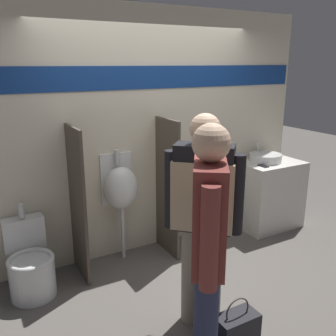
{
  "coord_description": "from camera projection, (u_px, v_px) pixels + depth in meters",
  "views": [
    {
      "loc": [
        -1.84,
        -3.11,
        2.11
      ],
      "look_at": [
        0.0,
        0.17,
        1.05
      ],
      "focal_mm": 40.0,
      "sensor_mm": 36.0,
      "label": 1
    }
  ],
  "objects": [
    {
      "name": "urinal_far",
      "position": [
        199.0,
        175.0,
        4.47
      ],
      "size": [
        0.38,
        0.27,
        1.22
      ],
      "color": "silver",
      "rests_on": "ground_plane"
    },
    {
      "name": "shopping_bag",
      "position": [
        236.0,
        333.0,
        2.79
      ],
      "size": [
        0.33,
        0.18,
        0.47
      ],
      "color": "#232328",
      "rests_on": "ground_plane"
    },
    {
      "name": "cell_phone",
      "position": [
        263.0,
        166.0,
        4.59
      ],
      "size": [
        0.07,
        0.14,
        0.01
      ],
      "color": "black",
      "rests_on": "sink_counter"
    },
    {
      "name": "person_in_vest",
      "position": [
        203.0,
        209.0,
        2.89
      ],
      "size": [
        0.49,
        0.49,
        1.76
      ],
      "rotation": [
        0.0,
        0.0,
        2.38
      ],
      "color": "gray",
      "rests_on": "ground_plane"
    },
    {
      "name": "urinal_near_counter",
      "position": [
        121.0,
        188.0,
        3.99
      ],
      "size": [
        0.38,
        0.27,
        1.22
      ],
      "color": "silver",
      "rests_on": "ground_plane"
    },
    {
      "name": "toilet",
      "position": [
        30.0,
        266.0,
        3.5
      ],
      "size": [
        0.42,
        0.59,
        0.82
      ],
      "color": "silver",
      "rests_on": "ground_plane"
    },
    {
      "name": "person_with_lanyard",
      "position": [
        208.0,
        248.0,
        2.37
      ],
      "size": [
        0.42,
        0.53,
        1.78
      ],
      "rotation": [
        0.0,
        0.0,
        0.97
      ],
      "color": "#282D4C",
      "rests_on": "ground_plane"
    },
    {
      "name": "sink_basin",
      "position": [
        265.0,
        158.0,
        4.81
      ],
      "size": [
        0.41,
        0.41,
        0.24
      ],
      "color": "silver",
      "rests_on": "sink_counter"
    },
    {
      "name": "divider_mid",
      "position": [
        167.0,
        188.0,
        4.14
      ],
      "size": [
        0.03,
        0.5,
        1.54
      ],
      "color": "#4C4238",
      "rests_on": "ground_plane"
    },
    {
      "name": "display_wall",
      "position": [
        149.0,
        132.0,
        4.18
      ],
      "size": [
        4.08,
        0.07,
        2.7
      ],
      "color": "beige",
      "rests_on": "ground_plane"
    },
    {
      "name": "ground_plane",
      "position": [
        176.0,
        265.0,
        4.05
      ],
      "size": [
        16.0,
        16.0,
        0.0
      ],
      "primitive_type": "plane",
      "color": "#5B5651"
    },
    {
      "name": "divider_near_counter",
      "position": [
        78.0,
        204.0,
        3.67
      ],
      "size": [
        0.03,
        0.5,
        1.54
      ],
      "color": "#4C4238",
      "rests_on": "ground_plane"
    },
    {
      "name": "sink_counter",
      "position": [
        269.0,
        194.0,
        4.92
      ],
      "size": [
        0.8,
        0.56,
        0.88
      ],
      "color": "silver",
      "rests_on": "ground_plane"
    }
  ]
}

